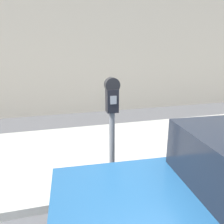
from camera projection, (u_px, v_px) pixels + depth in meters
sidewalk at (113, 151)px, 4.44m from camera, size 24.00×2.80×0.13m
building_facade at (86, 16)px, 6.57m from camera, size 24.00×0.30×5.95m
parking_meter at (112, 118)px, 2.94m from camera, size 0.19×0.14×1.59m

